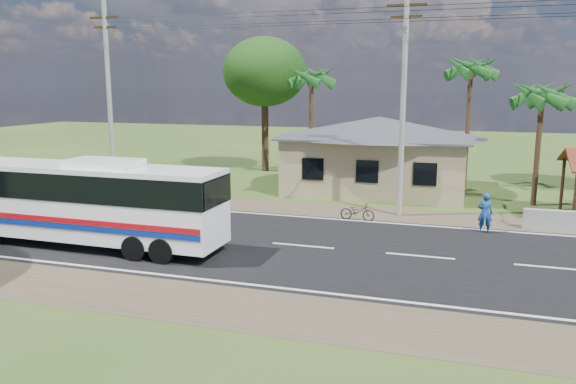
{
  "coord_description": "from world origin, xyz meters",
  "views": [
    {
      "loc": [
        5.79,
        -20.48,
        6.26
      ],
      "look_at": [
        -0.93,
        1.0,
        1.94
      ],
      "focal_mm": 35.0,
      "sensor_mm": 36.0,
      "label": 1
    }
  ],
  "objects": [
    {
      "name": "person",
      "position": [
        6.86,
        4.29,
        0.87
      ],
      "size": [
        0.65,
        0.44,
        1.74
      ],
      "primitive_type": "imported",
      "rotation": [
        0.0,
        0.0,
        3.11
      ],
      "color": "navy",
      "rests_on": "ground"
    },
    {
      "name": "ground",
      "position": [
        0.0,
        0.0,
        0.0
      ],
      "size": [
        120.0,
        120.0,
        0.0
      ],
      "primitive_type": "plane",
      "color": "#2D4C1B",
      "rests_on": "ground"
    },
    {
      "name": "palm_near",
      "position": [
        9.5,
        11.0,
        5.71
      ],
      "size": [
        2.8,
        2.8,
        6.7
      ],
      "color": "#47301E",
      "rests_on": "ground"
    },
    {
      "name": "motorcycle",
      "position": [
        1.25,
        4.87,
        0.43
      ],
      "size": [
        1.67,
        0.7,
        0.86
      ],
      "primitive_type": "imported",
      "rotation": [
        0.0,
        0.0,
        1.49
      ],
      "color": "black",
      "rests_on": "ground"
    },
    {
      "name": "tree_behind_house",
      "position": [
        -8.0,
        18.0,
        7.12
      ],
      "size": [
        6.0,
        6.0,
        9.61
      ],
      "color": "#47301E",
      "rests_on": "ground"
    },
    {
      "name": "utility_poles",
      "position": [
        2.67,
        6.49,
        5.77
      ],
      "size": [
        32.8,
        2.22,
        11.0
      ],
      "color": "#9E9E99",
      "rests_on": "ground"
    },
    {
      "name": "coach_bus",
      "position": [
        -8.06,
        -2.48,
        1.99
      ],
      "size": [
        11.26,
        2.56,
        3.49
      ],
      "rotation": [
        0.0,
        0.0,
        -0.01
      ],
      "color": "white",
      "rests_on": "ground"
    },
    {
      "name": "road",
      "position": [
        0.0,
        0.0,
        0.01
      ],
      "size": [
        120.0,
        16.0,
        0.03
      ],
      "color": "black",
      "rests_on": "ground"
    },
    {
      "name": "house",
      "position": [
        1.0,
        13.0,
        2.64
      ],
      "size": [
        12.4,
        10.0,
        5.0
      ],
      "color": "tan",
      "rests_on": "ground"
    },
    {
      "name": "palm_mid",
      "position": [
        6.0,
        15.5,
        7.16
      ],
      "size": [
        2.8,
        2.8,
        8.2
      ],
      "color": "#47301E",
      "rests_on": "ground"
    },
    {
      "name": "palm_far",
      "position": [
        -4.0,
        16.0,
        6.68
      ],
      "size": [
        2.8,
        2.8,
        7.7
      ],
      "color": "#47301E",
      "rests_on": "ground"
    }
  ]
}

